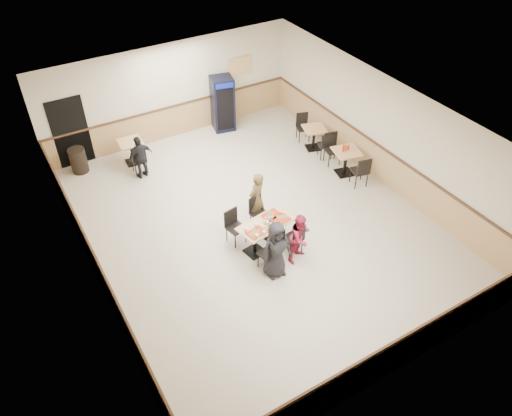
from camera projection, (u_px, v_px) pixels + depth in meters
ground at (255, 223)px, 12.70m from camera, size 10.00×10.00×0.00m
room_shell at (262, 139)px, 14.71m from camera, size 10.00×10.00×10.00m
main_table at (266, 231)px, 11.77m from camera, size 1.44×0.90×0.72m
main_chairs at (264, 232)px, 11.76m from camera, size 1.45×1.76×0.91m
diner_woman_left at (276, 250)px, 10.91m from camera, size 0.73×0.49×1.47m
diner_woman_right at (300, 237)px, 11.36m from camera, size 0.74×0.65×1.27m
diner_man_opposite at (257, 199)px, 12.29m from camera, size 0.63×0.54×1.47m
lone_diner at (141, 157)px, 13.86m from camera, size 0.81×0.45×1.30m
tabletop_clutter at (268, 223)px, 11.57m from camera, size 1.19×0.74×0.12m
side_table_near at (346, 159)px, 14.06m from camera, size 0.85×0.85×0.76m
side_table_near_chair_south at (360, 170)px, 13.67m from camera, size 0.53×0.53×0.96m
side_table_near_chair_north at (333, 149)px, 14.48m from camera, size 0.53×0.53×0.96m
side_table_far at (314, 135)px, 15.11m from camera, size 0.83×0.83×0.70m
side_table_far_chair_south at (325, 144)px, 14.75m from camera, size 0.52×0.52×0.89m
side_table_far_chair_north at (303, 128)px, 15.50m from camera, size 0.52×0.52×0.89m
condiment_caddy at (345, 148)px, 13.86m from camera, size 0.23×0.06×0.20m
back_table at (131, 149)px, 14.51m from camera, size 0.71×0.71×0.72m
back_table_chair_lone at (139, 159)px, 14.14m from camera, size 0.45×0.45×0.91m
pepsi_cooler at (223, 104)px, 15.79m from camera, size 0.79×0.79×1.76m
trash_bin at (78, 160)px, 14.23m from camera, size 0.47×0.47×0.74m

